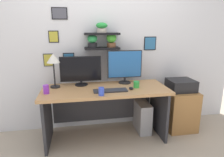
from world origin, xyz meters
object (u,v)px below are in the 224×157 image
Objects in this scene: desk at (105,101)px; pen_cup at (101,91)px; computer_mouse at (131,88)px; water_cup at (46,89)px; monitor_left at (81,70)px; drawer_cabinet at (179,109)px; monitor_right at (125,66)px; keyboard at (110,91)px; computer_tower_right at (142,116)px; desk_lamp at (53,61)px; coffee_mug at (136,84)px; printer at (181,85)px.

desk is 0.43m from pen_cup.
water_cup is at bearing 178.85° from computer_mouse.
monitor_left reaches higher than drawer_cabinet.
pen_cup reaches higher than drawer_cabinet.
drawer_cabinet is (0.86, -0.11, -0.70)m from monitor_right.
monitor_left is 0.93× the size of drawer_cabinet.
computer_mouse reaches higher than keyboard.
desk is 3.76× the size of computer_tower_right.
drawer_cabinet is 1.36× the size of computer_tower_right.
keyboard reaches higher than computer_tower_right.
monitor_left is 1.13× the size of monitor_right.
desk_lamp reaches higher than computer_mouse.
drawer_cabinet is (0.84, 0.21, -0.46)m from computer_mouse.
pen_cup is at bearing -155.71° from coffee_mug.
monitor_right is at bearing 172.42° from drawer_cabinet.
printer is (1.85, -0.06, -0.41)m from desk_lamp.
monitor_left is 1.52m from printer.
printer is (0.84, 0.21, -0.06)m from computer_mouse.
printer is at bearing 90.00° from drawer_cabinet.
computer_mouse is 1.09m from water_cup.
printer reaches higher than keyboard.
coffee_mug is at bearing 24.29° from pen_cup.
desk is at bearing -153.22° from monitor_right.
water_cup reaches higher than coffee_mug.
monitor_left is at bearing 153.21° from desk.
coffee_mug is (0.74, -0.26, -0.17)m from monitor_left.
monitor_left is 0.64m from monitor_right.
desk_lamp is (-1.01, 0.27, 0.35)m from computer_mouse.
desk is 0.30m from keyboard.
computer_tower_right is (0.16, 0.16, -0.57)m from coffee_mug.
monitor_left is 5.25× the size of water_cup.
computer_mouse is 0.98m from drawer_cabinet.
computer_mouse is at bearing 21.30° from pen_cup.
desk is 17.07× the size of pen_cup.
monitor_left is 1.64m from drawer_cabinet.
computer_mouse is 0.87m from printer.
monitor_right reaches higher than drawer_cabinet.
keyboard is at bearing -167.74° from printer.
coffee_mug is 0.61m from computer_tower_right.
computer_mouse is 0.63m from computer_tower_right.
desk_lamp is at bearing 178.27° from printer.
monitor_left is at bearing 115.11° from pen_cup.
monitor_left is (-0.32, 0.16, 0.42)m from desk.
coffee_mug is 0.20× the size of computer_tower_right.
pen_cup is (-0.41, -0.49, -0.21)m from monitor_right.
desk_lamp is 5.19× the size of coffee_mug.
keyboard is at bearing -77.05° from desk.
desk_lamp is at bearing 177.84° from computer_tower_right.
pen_cup is (0.59, -0.44, -0.32)m from desk_lamp.
monitor_left is 6.42× the size of computer_mouse.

